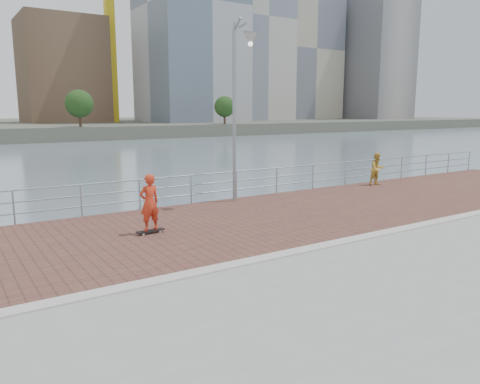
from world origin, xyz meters
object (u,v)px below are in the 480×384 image
guardrail (166,188)px  street_lamp (241,80)px  skateboarder (149,203)px  bystander (377,169)px

guardrail → street_lamp: 4.86m
street_lamp → skateboarder: street_lamp is taller
guardrail → skateboarder: size_ratio=23.61×
street_lamp → bystander: 8.68m
bystander → skateboarder: bearing=-159.1°
guardrail → skateboarder: bearing=-121.2°
skateboarder → bystander: skateboarder is taller
skateboarder → street_lamp: bearing=-159.2°
guardrail → skateboarder: skateboarder is taller
skateboarder → bystander: 12.67m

